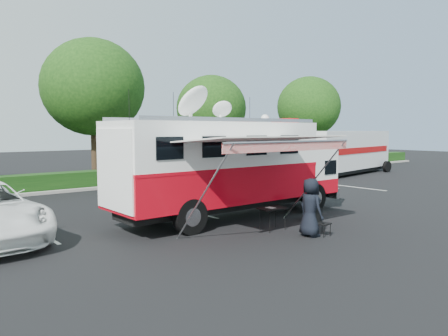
# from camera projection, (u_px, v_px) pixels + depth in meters

# --- Properties ---
(ground_plane) EXTENTS (120.00, 120.00, 0.00)m
(ground_plane) POSITION_uv_depth(u_px,v_px,m) (232.00, 218.00, 16.82)
(ground_plane) COLOR black
(ground_plane) RESTS_ON ground
(back_border) EXTENTS (60.00, 6.14, 8.87)m
(back_border) POSITION_uv_depth(u_px,v_px,m) (112.00, 104.00, 27.06)
(back_border) COLOR #9E998E
(back_border) RESTS_ON ground_plane
(stall_lines) EXTENTS (24.12, 5.50, 0.01)m
(stall_lines) POSITION_uv_depth(u_px,v_px,m) (178.00, 208.00, 18.82)
(stall_lines) COLOR silver
(stall_lines) RESTS_ON ground_plane
(command_truck) EXTENTS (9.79, 2.69, 4.70)m
(command_truck) POSITION_uv_depth(u_px,v_px,m) (231.00, 166.00, 16.59)
(command_truck) COLOR black
(command_truck) RESTS_ON ground_plane
(awning) EXTENTS (5.35, 2.75, 3.23)m
(awning) POSITION_uv_depth(u_px,v_px,m) (266.00, 141.00, 13.79)
(awning) COLOR silver
(awning) RESTS_ON ground_plane
(person) EXTENTS (0.70, 0.98, 1.87)m
(person) POSITION_uv_depth(u_px,v_px,m) (310.00, 236.00, 13.92)
(person) COLOR black
(person) RESTS_ON ground_plane
(folding_table) EXTENTS (0.98, 0.75, 0.77)m
(folding_table) POSITION_uv_depth(u_px,v_px,m) (273.00, 209.00, 14.72)
(folding_table) COLOR black
(folding_table) RESTS_ON ground_plane
(folding_chair) EXTENTS (0.45, 0.47, 0.86)m
(folding_chair) POSITION_uv_depth(u_px,v_px,m) (321.00, 220.00, 13.98)
(folding_chair) COLOR black
(folding_chair) RESTS_ON ground_plane
(trash_bin) EXTENTS (0.49, 0.49, 0.74)m
(trash_bin) POSITION_uv_depth(u_px,v_px,m) (309.00, 210.00, 16.41)
(trash_bin) COLOR black
(trash_bin) RESTS_ON ground_plane
(semi_trailer) EXTENTS (10.93, 3.96, 3.30)m
(semi_trailer) POSITION_uv_depth(u_px,v_px,m) (347.00, 152.00, 33.13)
(semi_trailer) COLOR white
(semi_trailer) RESTS_ON ground_plane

